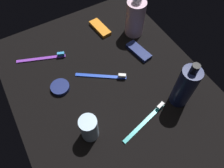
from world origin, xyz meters
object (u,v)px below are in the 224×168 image
Objects in this scene: lotion_bottle at (185,87)px; bodywash_bottle at (135,18)px; deodorant_stick at (89,128)px; snack_bar_orange at (100,28)px; cream_tin_left at (60,87)px; toothbrush_blue at (104,76)px; snack_bar_navy at (139,51)px; toothbrush_teal at (147,120)px; toothbrush_purple at (44,58)px.

bodywash_bottle is (-33.40, 4.30, -0.78)cm from lotion_bottle.
bodywash_bottle is 45.50cm from deodorant_stick.
snack_bar_orange is 31.05cm from cream_tin_left.
toothbrush_blue is at bearing -31.14° from snack_bar_orange.
snack_bar_navy is 19.39cm from snack_bar_orange.
toothbrush_teal is at bearing 73.98° from deodorant_stick.
snack_bar_navy is at bearing 101.02° from toothbrush_blue.
toothbrush_purple is at bearing -176.97° from deodorant_stick.
lotion_bottle is 1.79× the size of snack_bar_orange.
snack_bar_navy is at bearing 64.91° from toothbrush_purple.
snack_bar_navy is (15.01, 32.07, 0.14)cm from toothbrush_purple.
bodywash_bottle is at bearing 146.71° from snack_bar_navy.
toothbrush_blue is 2.44× the size of cream_tin_left.
deodorant_stick is 0.92× the size of snack_bar_orange.
toothbrush_purple is at bearing -140.01° from toothbrush_blue.
lotion_bottle is at bearing -7.33° from bodywash_bottle.
toothbrush_teal reaches higher than snack_bar_navy.
toothbrush_teal is at bearing 37.60° from cream_tin_left.
deodorant_stick is 19.86cm from cream_tin_left.
deodorant_stick is 44.53cm from snack_bar_orange.
toothbrush_purple is (-18.28, -15.33, 0.00)cm from toothbrush_blue.
snack_bar_orange is (-21.45, 10.01, 0.14)cm from toothbrush_blue.
snack_bar_navy is (-23.38, -0.07, -7.38)cm from lotion_bottle.
lotion_bottle is 1.94× the size of deodorant_stick.
toothbrush_purple is at bearing -124.85° from snack_bar_navy.
deodorant_stick is at bearing -38.15° from snack_bar_orange.
cream_tin_left is (0.03, -31.87, 0.01)cm from snack_bar_navy.
snack_bar_orange is at bearing 154.99° from toothbrush_blue.
toothbrush_teal reaches higher than cream_tin_left.
bodywash_bottle is 1.71× the size of deodorant_stick.
toothbrush_blue is (-16.15, 13.51, -4.20)cm from deodorant_stick.
deodorant_stick is 36.16cm from snack_bar_navy.
cream_tin_left is (10.06, -36.24, -6.59)cm from bodywash_bottle.
snack_bar_orange is (-18.19, -6.73, 0.00)cm from snack_bar_navy.
lotion_bottle is at bearing 53.83° from cream_tin_left.
snack_bar_orange is at bearing 125.93° from cream_tin_left.
toothbrush_teal is at bearing -14.75° from snack_bar_orange.
toothbrush_blue is 23.67cm from snack_bar_orange.
toothbrush_teal is at bearing 9.61° from toothbrush_blue.
lotion_bottle is at bearing -9.60° from snack_bar_navy.
lotion_bottle is at bearing 82.54° from deodorant_stick.
toothbrush_purple is at bearing -97.80° from bodywash_bottle.
bodywash_bottle is at bearing 130.38° from deodorant_stick.
bodywash_bottle is 0.95× the size of toothbrush_purple.
snack_bar_orange is at bearing 97.14° from toothbrush_purple.
toothbrush_blue is (13.29, -21.10, -6.74)cm from bodywash_bottle.
lotion_bottle is 1.79× the size of snack_bar_navy.
snack_bar_navy and cream_tin_left have the same top height.
cream_tin_left is (-23.35, -31.94, -7.37)cm from lotion_bottle.
bodywash_bottle is 1.58× the size of snack_bar_orange.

